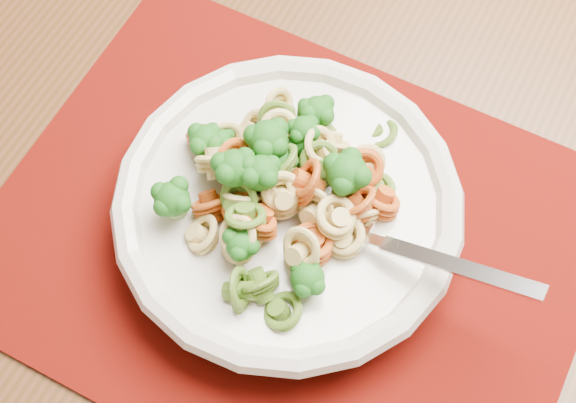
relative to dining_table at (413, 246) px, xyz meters
The scene contains 5 objects.
dining_table is the anchor object (origin of this frame).
placemat 0.14m from the dining_table, 131.58° to the right, with size 0.43×0.33×0.00m, color #590903.
pasta_bowl 0.16m from the dining_table, 137.16° to the right, with size 0.25×0.25×0.05m.
pasta_broccoli_heap 0.17m from the dining_table, 137.16° to the right, with size 0.21×0.21×0.06m, color tan, non-canonical shape.
fork 0.15m from the dining_table, 112.20° to the right, with size 0.19×0.02×0.01m, color silver, non-canonical shape.
Camera 1 is at (0.15, -1.03, 1.26)m, focal length 50.00 mm.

